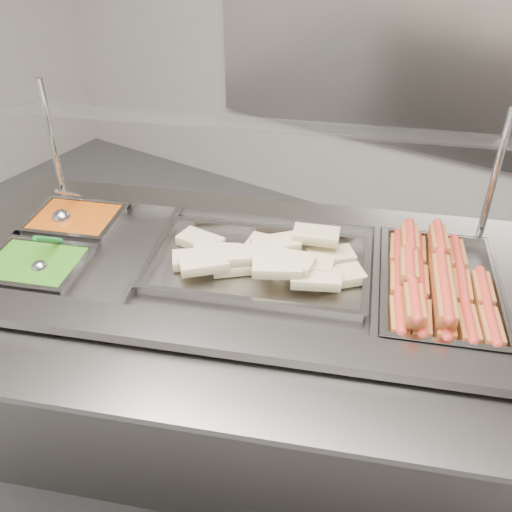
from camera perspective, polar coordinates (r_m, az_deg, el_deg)
The scene contains 12 objects.
back_panel at distance 3.47m, azimuth 18.92°, elevation 18.77°, with size 3.00×0.04×1.20m, color #A49F99.
steam_counter at distance 2.23m, azimuth -1.34°, elevation -10.38°, with size 2.15×1.53×0.94m.
tray_rail at distance 1.57m, azimuth -5.76°, elevation -13.06°, with size 1.85×1.02×0.05m.
sneeze_guard at distance 1.94m, azimuth -0.23°, elevation 12.75°, with size 1.72×0.91×0.46m.
pan_hotdogs at distance 1.95m, azimuth 17.76°, elevation -3.56°, with size 0.54×0.67×0.10m.
pan_wraps at distance 1.93m, azimuth 0.31°, elevation -1.29°, with size 0.82×0.65×0.07m.
pan_beans at distance 2.29m, azimuth -17.49°, elevation 2.76°, with size 0.38×0.35×0.10m.
pan_peas at distance 2.07m, azimuth -21.06°, elevation -1.65°, with size 0.38×0.35×0.10m.
hotdogs_in_buns at distance 1.91m, azimuth 17.37°, elevation -2.51°, with size 0.49×0.59×0.12m.
tortilla_wraps at distance 1.91m, azimuth 0.99°, elevation -0.14°, with size 0.68×0.47×0.10m.
ladle at distance 2.27m, azimuth -18.81°, elevation 3.72°, with size 0.10×0.19×0.16m.
serving_spoon at distance 2.03m, azimuth -20.66°, elevation -0.65°, with size 0.09×0.18×0.15m.
Camera 1 is at (0.80, -0.81, 2.05)m, focal length 40.00 mm.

